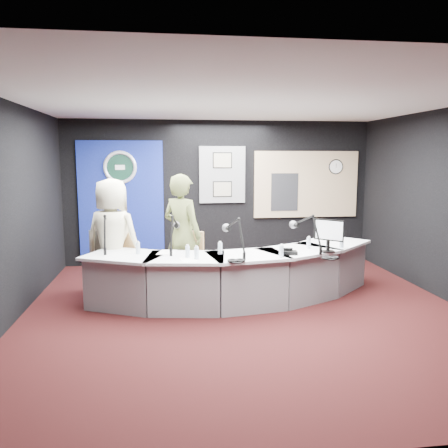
{
  "coord_description": "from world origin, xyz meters",
  "views": [
    {
      "loc": [
        -1.06,
        -5.77,
        2.08
      ],
      "look_at": [
        -0.2,
        0.8,
        1.1
      ],
      "focal_mm": 36.0,
      "sensor_mm": 36.0,
      "label": 1
    }
  ],
  "objects": [
    {
      "name": "armchair_right",
      "position": [
        -0.82,
        0.94,
        0.44
      ],
      "size": [
        0.69,
        0.69,
        0.87
      ],
      "primitive_type": null,
      "rotation": [
        0.0,
        0.0,
        -0.64
      ],
      "color": "tan",
      "rests_on": "ground"
    },
    {
      "name": "boom_mic_d",
      "position": [
        0.95,
        0.39,
        1.05
      ],
      "size": [
        0.35,
        0.69,
        0.6
      ],
      "primitive_type": null,
      "color": "black",
      "rests_on": "broadcast_desk"
    },
    {
      "name": "framed_photo_upper",
      "position": [
        0.05,
        2.94,
        2.03
      ],
      "size": [
        0.34,
        0.02,
        0.27
      ],
      "primitive_type": "cube",
      "color": "gray",
      "rests_on": "pinboard"
    },
    {
      "name": "boom_mic_c",
      "position": [
        -0.13,
        0.2,
        1.05
      ],
      "size": [
        0.28,
        0.72,
        0.6
      ],
      "primitive_type": null,
      "color": "black",
      "rests_on": "broadcast_desk"
    },
    {
      "name": "headphones_far",
      "position": [
        -0.17,
        -0.19,
        0.77
      ],
      "size": [
        0.22,
        0.22,
        0.04
      ],
      "primitive_type": "torus",
      "color": "black",
      "rests_on": "broadcast_desk"
    },
    {
      "name": "paper_stack",
      "position": [
        -1.06,
        0.52,
        0.75
      ],
      "size": [
        0.3,
        0.38,
        0.0
      ],
      "primitive_type": "cube",
      "rotation": [
        0.0,
        0.0,
        -0.22
      ],
      "color": "white",
      "rests_on": "broadcast_desk"
    },
    {
      "name": "seal_center",
      "position": [
        -1.9,
        2.94,
        1.9
      ],
      "size": [
        0.48,
        0.01,
        0.48
      ],
      "primitive_type": "cylinder",
      "rotation": [
        1.57,
        0.0,
        0.0
      ],
      "color": "black",
      "rests_on": "backdrop_panel"
    },
    {
      "name": "ceiling",
      "position": [
        0.0,
        0.0,
        2.8
      ],
      "size": [
        6.0,
        6.0,
        0.02
      ],
      "primitive_type": "cube",
      "color": "silver",
      "rests_on": "ground"
    },
    {
      "name": "agency_seal",
      "position": [
        -1.9,
        2.93,
        1.9
      ],
      "size": [
        0.63,
        0.07,
        0.63
      ],
      "primitive_type": "torus",
      "rotation": [
        1.57,
        0.0,
        0.0
      ],
      "color": "silver",
      "rests_on": "backdrop_panel"
    },
    {
      "name": "headphones_near",
      "position": [
        1.09,
        -0.2,
        0.77
      ],
      "size": [
        0.2,
        0.2,
        0.03
      ],
      "primitive_type": "torus",
      "color": "black",
      "rests_on": "broadcast_desk"
    },
    {
      "name": "person_woman",
      "position": [
        -0.82,
        0.94,
        0.92
      ],
      "size": [
        0.8,
        0.77,
        1.84
      ],
      "primitive_type": "imported",
      "rotation": [
        0.0,
        0.0,
        2.43
      ],
      "color": "#5A6233",
      "rests_on": "ground"
    },
    {
      "name": "water_bottles",
      "position": [
        0.04,
        0.27,
        0.84
      ],
      "size": [
        3.04,
        0.59,
        0.18
      ],
      "primitive_type": null,
      "color": "silver",
      "rests_on": "broadcast_desk"
    },
    {
      "name": "wall_back",
      "position": [
        0.0,
        3.0,
        1.4
      ],
      "size": [
        6.0,
        0.02,
        2.8
      ],
      "primitive_type": "cube",
      "color": "black",
      "rests_on": "ground"
    },
    {
      "name": "boom_mic_a",
      "position": [
        -1.92,
        0.77,
        1.05
      ],
      "size": [
        0.16,
        0.74,
        0.6
      ],
      "primitive_type": null,
      "color": "black",
      "rests_on": "broadcast_desk"
    },
    {
      "name": "equipment_rack",
      "position": [
        1.3,
        2.94,
        1.4
      ],
      "size": [
        0.55,
        0.02,
        0.75
      ],
      "primitive_type": "cube",
      "color": "black",
      "rests_on": "booth_window_frame"
    },
    {
      "name": "wall_front",
      "position": [
        0.0,
        -3.0,
        1.4
      ],
      "size": [
        6.0,
        0.02,
        2.8
      ],
      "primitive_type": "cube",
      "color": "black",
      "rests_on": "ground"
    },
    {
      "name": "wall_left",
      "position": [
        -3.0,
        0.0,
        1.4
      ],
      "size": [
        0.02,
        6.0,
        2.8
      ],
      "primitive_type": "cube",
      "color": "black",
      "rests_on": "ground"
    },
    {
      "name": "framed_photo_lower",
      "position": [
        0.05,
        2.94,
        1.47
      ],
      "size": [
        0.34,
        0.02,
        0.27
      ],
      "primitive_type": "cube",
      "color": "gray",
      "rests_on": "pinboard"
    },
    {
      "name": "boom_mic_b",
      "position": [
        -0.95,
        0.58,
        1.05
      ],
      "size": [
        0.23,
        0.73,
        0.6
      ],
      "primitive_type": null,
      "color": "black",
      "rests_on": "broadcast_desk"
    },
    {
      "name": "broadcast_desk",
      "position": [
        -0.05,
        0.55,
        0.38
      ],
      "size": [
        4.5,
        1.9,
        0.75
      ],
      "primitive_type": null,
      "color": "silver",
      "rests_on": "ground"
    },
    {
      "name": "desk_phone",
      "position": [
        0.65,
        0.16,
        0.78
      ],
      "size": [
        0.2,
        0.16,
        0.05
      ],
      "primitive_type": "cube",
      "rotation": [
        0.0,
        0.0,
        -0.11
      ],
      "color": "black",
      "rests_on": "broadcast_desk"
    },
    {
      "name": "armchair_left",
      "position": [
        -1.86,
        0.97,
        0.5
      ],
      "size": [
        0.77,
        0.77,
        1.0
      ],
      "primitive_type": null,
      "rotation": [
        0.0,
        0.0,
        -0.57
      ],
      "color": "tan",
      "rests_on": "ground"
    },
    {
      "name": "wall_clock",
      "position": [
        2.35,
        2.94,
        1.9
      ],
      "size": [
        0.28,
        0.01,
        0.28
      ],
      "primitive_type": "cylinder",
      "rotation": [
        1.57,
        0.0,
        0.0
      ],
      "color": "white",
      "rests_on": "booth_window_frame"
    },
    {
      "name": "notepad",
      "position": [
        -0.78,
        -0.0,
        0.75
      ],
      "size": [
        0.27,
        0.34,
        0.0
      ],
      "primitive_type": "cube",
      "rotation": [
        0.0,
        0.0,
        0.25
      ],
      "color": "white",
      "rests_on": "broadcast_desk"
    },
    {
      "name": "backdrop_panel",
      "position": [
        -1.9,
        2.97,
        1.25
      ],
      "size": [
        1.6,
        0.05,
        2.3
      ],
      "primitive_type": "cube",
      "color": "navy",
      "rests_on": "wall_back"
    },
    {
      "name": "ground",
      "position": [
        0.0,
        0.0,
        0.0
      ],
      "size": [
        6.0,
        6.0,
        0.0
      ],
      "primitive_type": "plane",
      "color": "black",
      "rests_on": "ground"
    },
    {
      "name": "booth_glow",
      "position": [
        1.75,
        2.96,
        1.55
      ],
      "size": [
        2.0,
        0.02,
        1.2
      ],
      "primitive_type": "cube",
      "color": "#FFD3A1",
      "rests_on": "booth_window_frame"
    },
    {
      "name": "booth_window_frame",
      "position": [
        1.75,
        2.97,
        1.55
      ],
      "size": [
        2.12,
        0.06,
        1.32
      ],
      "primitive_type": "cube",
      "color": "tan",
      "rests_on": "wall_back"
    },
    {
      "name": "person_man",
      "position": [
        -1.86,
        0.97,
        0.89
      ],
      "size": [
        1.02,
        0.86,
        1.78
      ],
      "primitive_type": "imported",
      "rotation": [
        0.0,
        0.0,
        2.74
      ],
      "color": "beige",
      "rests_on": "ground"
    },
    {
      "name": "pinboard",
      "position": [
        0.05,
        2.97,
        1.75
      ],
      "size": [
        0.9,
        0.04,
        1.1
      ],
      "primitive_type": "cube",
      "color": "slate",
      "rests_on": "wall_back"
    },
    {
      "name": "computer_monitor",
      "position": [
        1.22,
        0.24,
        1.07
      ],
      "size": [
        0.33,
        0.32,
        0.29
      ],
      "primitive_type": "cube",
      "rotation": [
        0.0,
        0.0,
        -0.76
      ],
      "color": "black",
      "rests_on": "broadcast_desk"
    },
    {
      "name": "draped_jacket",
      "position": [
        -2.01,
        1.18,
        0.62
      ],
      "size": [
        0.47,
        0.35,
        0.7
      ],
      "primitive_type": "cube",
      "rotation": [
        0.0,
        0.0,
        -0.57
      ],
      "color": "#6C685B",
      "rests_on": "armchair_left"
    }
  ]
}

